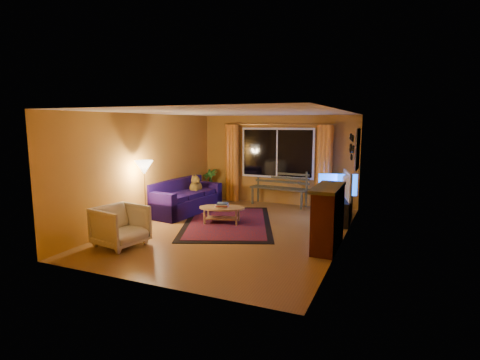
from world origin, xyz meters
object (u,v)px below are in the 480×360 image
at_px(floor_lamp, 145,194).
at_px(coffee_table, 222,215).
at_px(sofa, 185,197).
at_px(armchair, 120,224).
at_px(bench, 279,197).
at_px(tv_console, 341,210).

bearing_deg(floor_lamp, coffee_table, 30.35).
bearing_deg(coffee_table, floor_lamp, -149.65).
height_order(sofa, armchair, sofa).
relative_size(armchair, floor_lamp, 0.57).
bearing_deg(bench, sofa, -132.05).
height_order(floor_lamp, coffee_table, floor_lamp).
bearing_deg(floor_lamp, sofa, 84.02).
bearing_deg(tv_console, bench, 146.10).
bearing_deg(bench, armchair, -104.69).
xyz_separation_m(sofa, coffee_table, (1.32, -0.57, -0.23)).
bearing_deg(coffee_table, sofa, 156.83).
bearing_deg(bench, tv_console, -25.31).
relative_size(sofa, floor_lamp, 1.41).
height_order(sofa, coffee_table, sofa).
distance_m(bench, armchair, 4.84).
bearing_deg(floor_lamp, tv_console, 28.04).
distance_m(bench, floor_lamp, 3.87).
bearing_deg(tv_console, floor_lamp, -155.17).
height_order(armchair, floor_lamp, floor_lamp).
height_order(floor_lamp, tv_console, floor_lamp).
height_order(bench, armchair, armchair).
xyz_separation_m(sofa, tv_console, (3.82, 0.68, -0.15)).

